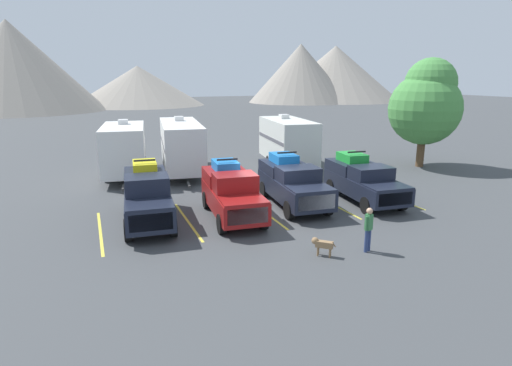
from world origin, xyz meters
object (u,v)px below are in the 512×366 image
at_px(camper_trailer_b, 181,144).
at_px(person_a, 369,227).
at_px(pickup_truck_a, 147,195).
at_px(dog, 321,244).
at_px(camper_trailer_c, 288,140).
at_px(pickup_truck_c, 292,182).
at_px(pickup_truck_b, 231,192).
at_px(pickup_truck_d, 363,179).
at_px(camper_trailer_a, 124,148).

height_order(camper_trailer_b, person_a, camper_trailer_b).
xyz_separation_m(pickup_truck_a, dog, (5.34, -6.19, -0.79)).
height_order(camper_trailer_c, person_a, camper_trailer_c).
xyz_separation_m(pickup_truck_a, pickup_truck_c, (7.21, -0.02, -0.07)).
xyz_separation_m(pickup_truck_b, person_a, (3.42, -5.77, -0.21)).
distance_m(pickup_truck_a, person_a, 9.65).
height_order(camper_trailer_b, camper_trailer_c, camper_trailer_b).
distance_m(pickup_truck_c, pickup_truck_d, 3.84).
height_order(pickup_truck_d, camper_trailer_c, camper_trailer_c).
height_order(camper_trailer_a, person_a, camper_trailer_a).
xyz_separation_m(camper_trailer_b, person_a, (3.60, -15.83, -0.98)).
bearing_deg(pickup_truck_c, pickup_truck_b, -168.52).
height_order(person_a, dog, person_a).
bearing_deg(pickup_truck_a, dog, -49.20).
height_order(pickup_truck_a, pickup_truck_d, pickup_truck_a).
height_order(pickup_truck_b, pickup_truck_d, pickup_truck_b).
height_order(pickup_truck_a, camper_trailer_a, camper_trailer_a).
xyz_separation_m(pickup_truck_a, pickup_truck_d, (10.99, -0.72, -0.12)).
bearing_deg(pickup_truck_b, dog, -73.46).
bearing_deg(person_a, pickup_truck_c, 89.36).
distance_m(pickup_truck_b, dog, 5.75).
height_order(pickup_truck_c, camper_trailer_a, camper_trailer_a).
height_order(camper_trailer_b, dog, camper_trailer_b).
xyz_separation_m(pickup_truck_b, pickup_truck_c, (3.49, 0.71, -0.01)).
bearing_deg(person_a, pickup_truck_d, 56.32).
xyz_separation_m(camper_trailer_b, camper_trailer_c, (7.48, -0.97, -0.00)).
relative_size(camper_trailer_a, person_a, 4.29).
relative_size(camper_trailer_c, dog, 10.72).
relative_size(pickup_truck_d, person_a, 3.29).
height_order(camper_trailer_a, dog, camper_trailer_a).
distance_m(camper_trailer_a, camper_trailer_b, 3.71).
relative_size(pickup_truck_c, dog, 8.11).
bearing_deg(camper_trailer_b, pickup_truck_b, -88.95).
bearing_deg(camper_trailer_a, camper_trailer_c, -3.72).
bearing_deg(pickup_truck_d, camper_trailer_c, 89.84).
bearing_deg(pickup_truck_a, person_a, -42.29).
bearing_deg(camper_trailer_a, person_a, -64.88).
xyz_separation_m(pickup_truck_b, dog, (1.62, -5.46, -0.74)).
distance_m(pickup_truck_b, person_a, 6.71).
bearing_deg(pickup_truck_a, camper_trailer_a, 91.08).
distance_m(camper_trailer_c, dog, 15.70).
bearing_deg(pickup_truck_d, pickup_truck_b, -179.94).
bearing_deg(pickup_truck_a, pickup_truck_c, -0.13).
bearing_deg(pickup_truck_d, dog, -135.90).
bearing_deg(camper_trailer_c, person_a, -104.61).
relative_size(pickup_truck_d, camper_trailer_b, 0.61).
bearing_deg(pickup_truck_c, dog, -106.85).
bearing_deg(pickup_truck_b, person_a, -59.34).
bearing_deg(pickup_truck_b, pickup_truck_c, 11.48).
xyz_separation_m(camper_trailer_a, person_a, (7.31, -15.59, -0.96)).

